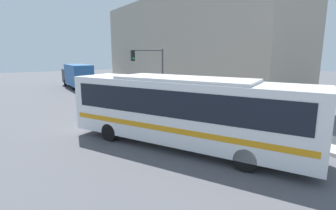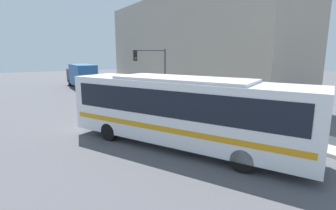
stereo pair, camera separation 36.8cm
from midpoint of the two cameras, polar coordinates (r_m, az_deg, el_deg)
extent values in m
plane|color=#515156|center=(13.14, 3.86, -8.75)|extent=(120.00, 120.00, 0.00)
cube|color=#B7B2A8|center=(33.00, -8.44, 3.51)|extent=(2.65, 70.00, 0.16)
cube|color=#9E9384|center=(30.79, 2.43, 12.82)|extent=(6.00, 28.81, 10.61)
cube|color=white|center=(12.41, 2.61, -1.17)|extent=(7.72, 11.80, 2.86)
cube|color=black|center=(12.31, 2.63, 1.17)|extent=(7.32, 10.97, 1.17)
cube|color=orange|center=(12.56, 2.59, -3.97)|extent=(7.54, 11.39, 0.24)
cube|color=silver|center=(12.18, 2.67, 5.64)|extent=(5.09, 6.92, 0.16)
cylinder|color=black|center=(15.65, -7.45, -3.74)|extent=(0.67, 0.95, 0.92)
cylinder|color=black|center=(14.00, -13.28, -5.77)|extent=(0.67, 0.95, 0.92)
cylinder|color=black|center=(12.74, 18.34, -7.78)|extent=(0.67, 0.95, 0.92)
cylinder|color=black|center=(10.65, 15.56, -11.44)|extent=(0.67, 0.95, 0.92)
cube|color=#265999|center=(35.27, -19.16, 6.22)|extent=(2.33, 5.71, 2.57)
cube|color=#262628|center=(39.16, -20.46, 6.02)|extent=(2.21, 2.22, 1.82)
cylinder|color=black|center=(38.67, -21.72, 4.52)|extent=(0.25, 0.90, 0.90)
cylinder|color=black|center=(34.14, -20.26, 3.82)|extent=(0.25, 0.90, 0.90)
cylinder|color=#999999|center=(19.02, 9.43, -1.06)|extent=(0.22, 0.22, 0.64)
sphere|color=#999999|center=(18.95, 9.46, 0.08)|extent=(0.21, 0.21, 0.21)
cylinder|color=#999999|center=(18.93, 9.67, -1.03)|extent=(0.10, 0.13, 0.10)
cylinder|color=#47474C|center=(24.77, -1.63, 6.68)|extent=(0.16, 0.16, 4.68)
cylinder|color=#47474C|center=(23.92, -5.03, 11.74)|extent=(3.20, 0.11, 0.11)
cube|color=black|center=(23.31, -8.12, 10.57)|extent=(0.30, 0.24, 0.90)
sphere|color=#19D83F|center=(23.19, -7.97, 10.02)|extent=(0.18, 0.18, 0.18)
cylinder|color=#47474C|center=(24.11, -0.78, 2.29)|extent=(0.06, 0.06, 1.12)
cylinder|color=#4C4C51|center=(24.02, -0.79, 3.87)|extent=(0.14, 0.14, 0.22)
camera|label=1|loc=(0.18, -90.68, -0.14)|focal=28.00mm
camera|label=2|loc=(0.18, 89.32, 0.14)|focal=28.00mm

